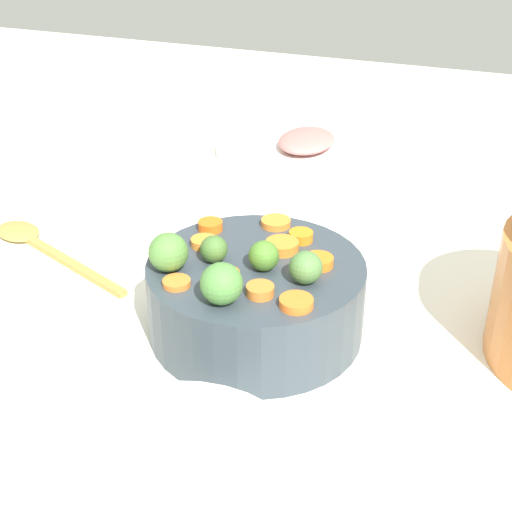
% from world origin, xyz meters
% --- Properties ---
extents(tabletop, '(2.40, 2.40, 0.02)m').
position_xyz_m(tabletop, '(0.00, 0.00, 0.01)').
color(tabletop, white).
rests_on(tabletop, ground).
extents(serving_bowl_carrots, '(0.24, 0.24, 0.09)m').
position_xyz_m(serving_bowl_carrots, '(0.02, -0.03, 0.06)').
color(serving_bowl_carrots, '#343F48').
rests_on(serving_bowl_carrots, tabletop).
extents(carrot_slice_0, '(0.04, 0.04, 0.01)m').
position_xyz_m(carrot_slice_0, '(0.07, 0.05, 0.11)').
color(carrot_slice_0, orange).
rests_on(carrot_slice_0, serving_bowl_carrots).
extents(carrot_slice_1, '(0.04, 0.04, 0.01)m').
position_xyz_m(carrot_slice_1, '(0.04, -0.10, 0.11)').
color(carrot_slice_1, orange).
rests_on(carrot_slice_1, serving_bowl_carrots).
extents(carrot_slice_2, '(0.04, 0.04, 0.01)m').
position_xyz_m(carrot_slice_2, '(-0.04, -0.06, 0.11)').
color(carrot_slice_2, orange).
rests_on(carrot_slice_2, serving_bowl_carrots).
extents(carrot_slice_3, '(0.03, 0.03, 0.01)m').
position_xyz_m(carrot_slice_3, '(0.08, -0.06, 0.11)').
color(carrot_slice_3, orange).
rests_on(carrot_slice_3, serving_bowl_carrots).
extents(carrot_slice_4, '(0.04, 0.04, 0.01)m').
position_xyz_m(carrot_slice_4, '(-0.05, 0.03, 0.11)').
color(carrot_slice_4, orange).
rests_on(carrot_slice_4, serving_bowl_carrots).
extents(carrot_slice_5, '(0.04, 0.04, 0.01)m').
position_xyz_m(carrot_slice_5, '(0.04, 0.04, 0.11)').
color(carrot_slice_5, orange).
rests_on(carrot_slice_5, serving_bowl_carrots).
extents(carrot_slice_6, '(0.05, 0.05, 0.01)m').
position_xyz_m(carrot_slice_6, '(-0.05, -0.10, 0.11)').
color(carrot_slice_6, orange).
rests_on(carrot_slice_6, serving_bowl_carrots).
extents(carrot_slice_7, '(0.05, 0.05, 0.01)m').
position_xyz_m(carrot_slice_7, '(0.11, -0.02, 0.11)').
color(carrot_slice_7, orange).
rests_on(carrot_slice_7, serving_bowl_carrots).
extents(carrot_slice_8, '(0.04, 0.04, 0.01)m').
position_xyz_m(carrot_slice_8, '(-0.02, -0.01, 0.11)').
color(carrot_slice_8, orange).
rests_on(carrot_slice_8, serving_bowl_carrots).
extents(carrot_slice_9, '(0.05, 0.05, 0.01)m').
position_xyz_m(carrot_slice_9, '(0.06, -0.05, 0.11)').
color(carrot_slice_9, orange).
rests_on(carrot_slice_9, serving_bowl_carrots).
extents(brussels_sprout_0, '(0.03, 0.03, 0.03)m').
position_xyz_m(brussels_sprout_0, '(0.01, -0.04, 0.12)').
color(brussels_sprout_0, '#4B7E2C').
rests_on(brussels_sprout_0, serving_bowl_carrots).
extents(brussels_sprout_1, '(0.03, 0.03, 0.03)m').
position_xyz_m(brussels_sprout_1, '(0.00, -0.09, 0.12)').
color(brussels_sprout_1, '#4F7B3E').
rests_on(brussels_sprout_1, serving_bowl_carrots).
extents(brussels_sprout_2, '(0.04, 0.04, 0.04)m').
position_xyz_m(brussels_sprout_2, '(-0.03, 0.05, 0.13)').
color(brussels_sprout_2, '#52853B').
rests_on(brussels_sprout_2, serving_bowl_carrots).
extents(brussels_sprout_3, '(0.03, 0.03, 0.03)m').
position_xyz_m(brussels_sprout_3, '(0.01, 0.01, 0.12)').
color(brussels_sprout_3, '#466E30').
rests_on(brussels_sprout_3, serving_bowl_carrots).
extents(brussels_sprout_4, '(0.04, 0.04, 0.04)m').
position_xyz_m(brussels_sprout_4, '(-0.06, -0.03, 0.13)').
color(brussels_sprout_4, '#4D853E').
rests_on(brussels_sprout_4, serving_bowl_carrots).
extents(wooden_spoon, '(0.14, 0.26, 0.01)m').
position_xyz_m(wooden_spoon, '(0.10, 0.32, 0.03)').
color(wooden_spoon, '#A98942').
rests_on(wooden_spoon, tabletop).
extents(ham_plate, '(0.28, 0.28, 0.01)m').
position_xyz_m(ham_plate, '(0.55, 0.09, 0.03)').
color(ham_plate, white).
rests_on(ham_plate, tabletop).
extents(ham_slice_main, '(0.13, 0.10, 0.03)m').
position_xyz_m(ham_slice_main, '(0.55, 0.07, 0.05)').
color(ham_slice_main, '#C9736E').
rests_on(ham_slice_main, ham_plate).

